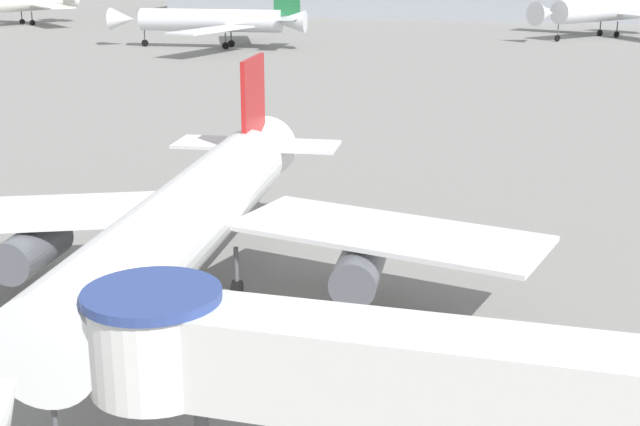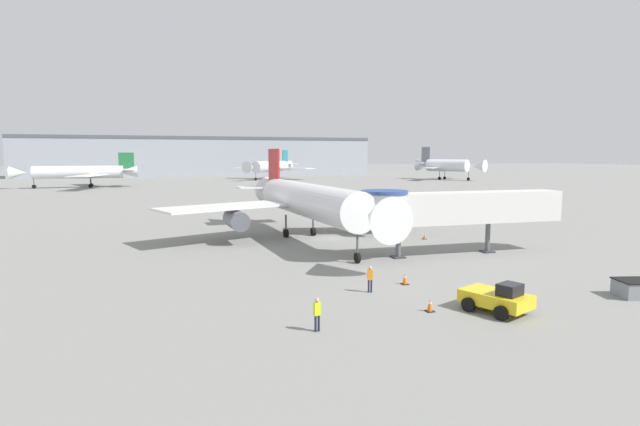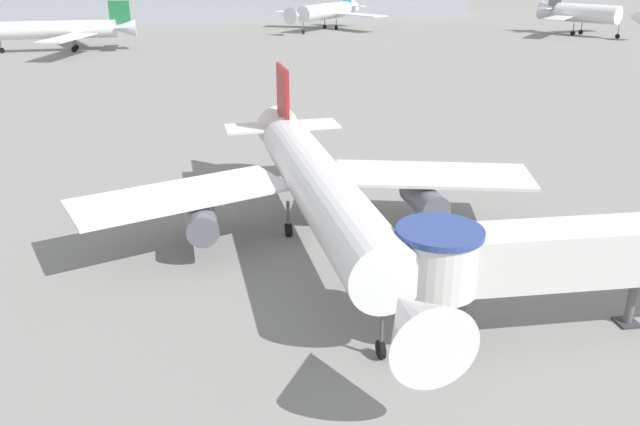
% 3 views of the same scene
% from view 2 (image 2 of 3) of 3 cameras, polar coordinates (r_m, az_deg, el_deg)
% --- Properties ---
extents(ground_plane, '(800.00, 800.00, 0.00)m').
position_cam_2_polar(ground_plane, '(54.61, 1.15, -2.87)').
color(ground_plane, gray).
extents(main_airplane, '(31.44, 33.76, 9.81)m').
position_cam_2_polar(main_airplane, '(53.03, -1.56, 1.37)').
color(main_airplane, white).
rests_on(main_airplane, ground_plane).
extents(jet_bridge, '(19.50, 4.10, 5.98)m').
position_cam_2_polar(jet_bridge, '(46.42, 14.54, 0.59)').
color(jet_bridge, silver).
rests_on(jet_bridge, ground_plane).
extents(pushback_tug_yellow, '(3.50, 4.30, 1.83)m').
position_cam_2_polar(pushback_tug_yellow, '(30.88, 19.60, -9.16)').
color(pushback_tug_yellow, yellow).
rests_on(pushback_tug_yellow, ground_plane).
extents(service_container_gray, '(2.81, 2.41, 1.11)m').
position_cam_2_polar(service_container_gray, '(38.02, 32.45, -7.28)').
color(service_container_gray, gray).
rests_on(service_container_gray, ground_plane).
extents(traffic_cone_near_nose, '(0.50, 0.50, 0.82)m').
position_cam_2_polar(traffic_cone_near_nose, '(35.75, 9.67, -7.43)').
color(traffic_cone_near_nose, black).
rests_on(traffic_cone_near_nose, ground_plane).
extents(traffic_cone_starboard_wing, '(0.43, 0.43, 0.71)m').
position_cam_2_polar(traffic_cone_starboard_wing, '(54.98, 11.84, -2.59)').
color(traffic_cone_starboard_wing, black).
rests_on(traffic_cone_starboard_wing, ground_plane).
extents(traffic_cone_apron_front, '(0.48, 0.48, 0.79)m').
position_cam_2_polar(traffic_cone_apron_front, '(30.05, 12.45, -10.24)').
color(traffic_cone_apron_front, black).
rests_on(traffic_cone_apron_front, ground_plane).
extents(ground_crew_marshaller, '(0.37, 0.27, 1.76)m').
position_cam_2_polar(ground_crew_marshaller, '(33.26, 5.75, -7.33)').
color(ground_crew_marshaller, '#1E2338').
rests_on(ground_crew_marshaller, ground_plane).
extents(ground_crew_wing_walker, '(0.36, 0.23, 1.76)m').
position_cam_2_polar(ground_crew_wing_walker, '(26.04, -0.33, -11.27)').
color(ground_crew_wing_walker, '#1E2338').
rests_on(ground_crew_wing_walker, ground_plane).
extents(background_jet_green_tail, '(32.04, 35.53, 9.71)m').
position_cam_2_polar(background_jet_green_tail, '(153.21, -25.55, 4.23)').
color(background_jet_green_tail, silver).
rests_on(background_jet_green_tail, ground_plane).
extents(background_jet_teal_tail, '(27.56, 27.98, 10.93)m').
position_cam_2_polar(background_jet_teal_tail, '(187.69, -5.58, 5.33)').
color(background_jet_teal_tail, silver).
rests_on(background_jet_teal_tail, ground_plane).
extents(background_jet_gray_tail, '(27.09, 25.29, 12.00)m').
position_cam_2_polar(background_jet_gray_tail, '(188.50, 14.24, 5.30)').
color(background_jet_gray_tail, silver).
rests_on(background_jet_gray_tail, ground_plane).
extents(terminal_building, '(147.70, 22.08, 16.84)m').
position_cam_2_polar(terminal_building, '(226.67, -13.24, 6.33)').
color(terminal_building, '#999EA8').
rests_on(terminal_building, ground_plane).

